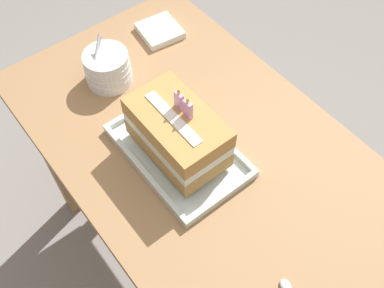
% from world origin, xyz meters
% --- Properties ---
extents(ground_plane, '(8.00, 8.00, 0.00)m').
position_xyz_m(ground_plane, '(0.00, 0.00, 0.00)').
color(ground_plane, gray).
extents(dining_table, '(1.10, 0.63, 0.73)m').
position_xyz_m(dining_table, '(0.00, 0.00, 0.61)').
color(dining_table, '#9E754C').
rests_on(dining_table, ground_plane).
extents(foil_tray, '(0.33, 0.21, 0.02)m').
position_xyz_m(foil_tray, '(-0.03, -0.06, 0.74)').
color(foil_tray, silver).
rests_on(foil_tray, dining_table).
extents(birthday_cake, '(0.23, 0.14, 0.18)m').
position_xyz_m(birthday_cake, '(-0.03, -0.06, 0.82)').
color(birthday_cake, '#B88847').
rests_on(birthday_cake, foil_tray).
extents(bowl_stack, '(0.12, 0.12, 0.13)m').
position_xyz_m(bowl_stack, '(-0.33, -0.06, 0.78)').
color(bowl_stack, white).
rests_on(bowl_stack, dining_table).
extents(napkin_pile, '(0.13, 0.12, 0.02)m').
position_xyz_m(napkin_pile, '(-0.40, 0.15, 0.74)').
color(napkin_pile, white).
rests_on(napkin_pile, dining_table).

